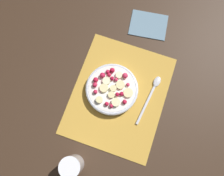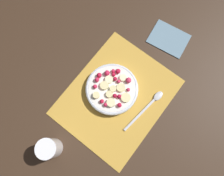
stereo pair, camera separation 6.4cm
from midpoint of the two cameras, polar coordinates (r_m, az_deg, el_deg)
The scene contains 6 objects.
ground_plane at distance 0.88m, azimuth 3.31°, elevation -2.72°, with size 3.00×3.00×0.00m, color #382619.
placemat at distance 0.88m, azimuth 3.33°, elevation -2.68°, with size 0.45×0.36×0.01m.
fruit_bowl at distance 0.86m, azimuth 2.10°, elevation -0.59°, with size 0.21×0.21×0.05m.
spoon at distance 0.89m, azimuth 12.16°, elevation -4.28°, with size 0.22×0.05×0.01m.
drinking_glass at distance 0.83m, azimuth -13.84°, elevation -15.42°, with size 0.07×0.07×0.11m.
napkin at distance 1.00m, azimuth 16.44°, elevation 12.03°, with size 0.14×0.17×0.01m.
Camera 2 is at (0.15, 0.09, 0.86)m, focal length 35.00 mm.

